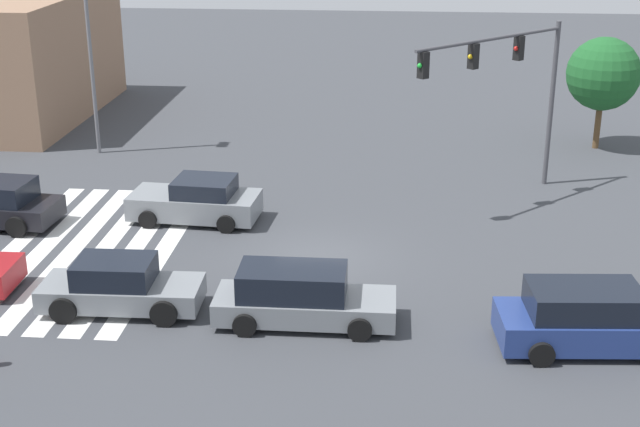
# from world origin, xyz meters

# --- Properties ---
(ground_plane) EXTENTS (111.14, 111.14, 0.00)m
(ground_plane) POSITION_xyz_m (0.00, 0.00, 0.00)
(ground_plane) COLOR #3D3F44
(crosswalk_markings) EXTENTS (11.39, 5.35, 0.01)m
(crosswalk_markings) POSITION_xyz_m (0.00, -7.30, 0.00)
(crosswalk_markings) COLOR silver
(crosswalk_markings) RESTS_ON ground_plane
(traffic_signal_mast) EXTENTS (5.30, 5.30, 6.14)m
(traffic_signal_mast) POSITION_xyz_m (-6.05, 6.05, 4.61)
(traffic_signal_mast) COLOR #47474C
(traffic_signal_mast) RESTS_ON ground_plane
(car_0) EXTENTS (2.37, 4.79, 1.61)m
(car_0) POSITION_xyz_m (4.95, 7.10, 0.77)
(car_0) COLOR navy
(car_0) RESTS_ON ground_plane
(car_2) EXTENTS (2.39, 4.44, 1.50)m
(car_2) POSITION_xyz_m (-2.87, -4.44, 0.69)
(car_2) COLOR gray
(car_2) RESTS_ON ground_plane
(car_3) EXTENTS (1.96, 4.71, 1.53)m
(car_3) POSITION_xyz_m (4.28, -0.13, 0.73)
(car_3) COLOR gray
(car_3) RESTS_ON ground_plane
(car_5) EXTENTS (2.02, 4.32, 1.46)m
(car_5) POSITION_xyz_m (3.97, -5.02, 0.68)
(car_5) COLOR gray
(car_5) RESTS_ON ground_plane
(street_light_pole_a) EXTENTS (0.80, 0.36, 9.45)m
(street_light_pole_a) POSITION_xyz_m (-10.41, -10.36, 5.55)
(street_light_pole_a) COLOR slate
(street_light_pole_a) RESTS_ON ground_plane
(tree_corner_a) EXTENTS (3.08, 3.08, 4.78)m
(tree_corner_a) POSITION_xyz_m (-13.03, 10.82, 3.23)
(tree_corner_a) COLOR brown
(tree_corner_a) RESTS_ON ground_plane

